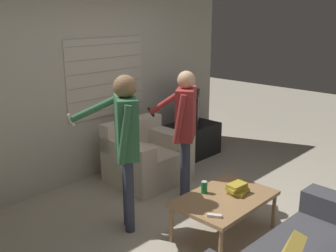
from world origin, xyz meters
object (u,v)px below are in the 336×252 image
Objects in this scene: book_stack at (237,189)px; coffee_table at (225,200)px; person_left_standing at (125,134)px; armchair_beige at (146,157)px; spare_remote at (214,216)px; person_right_standing at (185,121)px; tv at (192,109)px; soda_can at (204,187)px.

coffee_table is at bearing 164.70° from book_stack.
person_left_standing reaches higher than book_stack.
spare_remote is at bearing 67.29° from armchair_beige.
spare_remote is (-0.71, -0.99, -0.56)m from person_right_standing.
tv is at bearing 12.95° from spare_remote.
person_right_standing is (0.91, 0.01, -0.05)m from person_left_standing.
armchair_beige is 1.63m from coffee_table.
book_stack is 0.57m from spare_remote.
soda_can is (-0.07, 0.21, 0.10)m from coffee_table.
person_right_standing is 11.99× the size of spare_remote.
coffee_table is 0.43m from spare_remote.
tv is 3.03× the size of book_stack.
person_left_standing reaches higher than spare_remote.
armchair_beige is 7.34× the size of spare_remote.
book_stack is 1.81× the size of spare_remote.
armchair_beige is 0.95× the size of coffee_table.
soda_can is at bearing 6.49° from tv.
soda_can is at bearing 131.62° from book_stack.
person_left_standing reaches higher than coffee_table.
tv reaches higher than coffee_table.
book_stack is (-0.16, -0.86, -0.52)m from person_right_standing.
person_right_standing reaches higher than soda_can.
armchair_beige reaches higher than soda_can.
book_stack reaches higher than coffee_table.
person_left_standing is 0.91m from person_right_standing.
person_left_standing is at bearing 39.47° from armchair_beige.
person_right_standing is (0.32, 0.82, 0.61)m from coffee_table.
person_right_standing is 1.02m from book_stack.
person_right_standing is (-0.08, -0.76, 0.67)m from armchair_beige.
person_left_standing is (-2.17, -0.96, 0.28)m from tv.
tv is (1.58, 1.77, 0.37)m from coffee_table.
soda_can is at bearing 108.99° from coffee_table.
person_right_standing is 0.88m from soda_can.
tv is at bearing -169.18° from armchair_beige.
person_right_standing is at bearing 79.34° from book_stack.
armchair_beige is at bearing -18.27° from person_left_standing.
person_right_standing reaches higher than book_stack.
armchair_beige is 1.44m from person_left_standing.
armchair_beige is 1.45m from soda_can.
person_right_standing reaches higher than tv.
armchair_beige is at bearing 50.10° from person_right_standing.
coffee_table is 7.76× the size of spare_remote.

